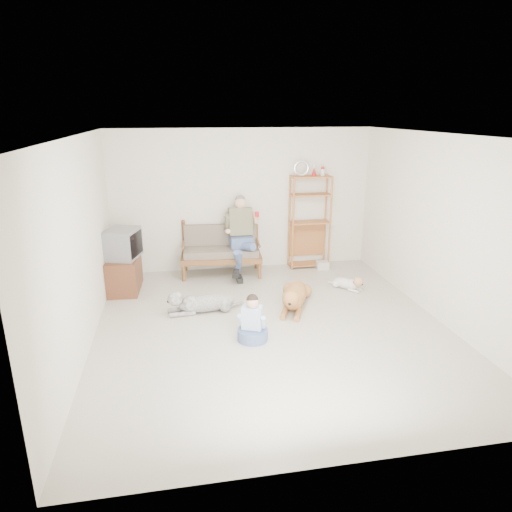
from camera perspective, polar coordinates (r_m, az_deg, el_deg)
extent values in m
plane|color=beige|center=(6.69, 2.04, -8.89)|extent=(5.50, 5.50, 0.00)
plane|color=white|center=(6.00, 2.33, 14.86)|extent=(5.50, 5.50, 0.00)
plane|color=beige|center=(8.85, -1.67, 6.97)|extent=(5.00, 0.00, 5.00)
plane|color=beige|center=(3.74, 11.34, -8.78)|extent=(5.00, 0.00, 5.00)
plane|color=beige|center=(6.19, -21.07, 1.07)|extent=(0.00, 5.50, 5.50)
plane|color=beige|center=(7.16, 22.13, 3.10)|extent=(0.00, 5.50, 5.50)
cube|color=brown|center=(8.67, -4.36, -0.12)|extent=(1.55, 0.82, 0.10)
cube|color=#716656|center=(8.63, -4.38, 0.60)|extent=(1.42, 0.71, 0.13)
cube|color=#716656|center=(8.80, -4.58, 2.52)|extent=(1.39, 0.23, 0.45)
cylinder|color=brown|center=(8.81, -4.65, 3.87)|extent=(1.40, 0.16, 0.05)
cylinder|color=brown|center=(8.41, -8.86, -2.29)|extent=(0.07, 0.07, 0.30)
cylinder|color=brown|center=(8.88, -9.08, 0.98)|extent=(0.07, 0.07, 0.95)
cylinder|color=brown|center=(8.55, 0.56, -1.75)|extent=(0.07, 0.07, 0.30)
cylinder|color=brown|center=(9.01, -0.15, 1.45)|extent=(0.07, 0.07, 0.95)
cube|color=#536598|center=(8.60, -1.85, 1.85)|extent=(0.41, 0.39, 0.21)
cube|color=#756F52|center=(8.60, -1.97, 4.35)|extent=(0.43, 0.30, 0.54)
sphere|color=tan|center=(8.50, -1.97, 6.67)|extent=(0.22, 0.22, 0.22)
sphere|color=#5F5A54|center=(8.51, -1.99, 6.97)|extent=(0.20, 0.20, 0.20)
cylinder|color=red|center=(8.39, 0.13, 5.25)|extent=(0.07, 0.07, 0.09)
cube|color=#A36233|center=(8.87, 6.93, 9.81)|extent=(0.77, 0.31, 0.03)
torus|color=silver|center=(8.79, 5.68, 10.87)|extent=(0.31, 0.05, 0.31)
cone|color=red|center=(8.87, 7.27, 10.42)|extent=(0.10, 0.10, 0.16)
cylinder|color=#A36233|center=(8.79, 4.66, 3.91)|extent=(0.04, 0.04, 1.82)
cylinder|color=#A36233|center=(9.07, 4.18, 4.34)|extent=(0.04, 0.04, 1.82)
cylinder|color=#A36233|center=(9.01, 9.27, 4.07)|extent=(0.04, 0.04, 1.82)
cylinder|color=#A36233|center=(9.28, 8.67, 4.49)|extent=(0.04, 0.04, 1.82)
cube|color=silver|center=(9.14, 8.31, -1.13)|extent=(0.25, 0.19, 0.15)
cube|color=brown|center=(8.24, -16.12, -2.12)|extent=(0.55, 0.93, 0.60)
cube|color=brown|center=(8.06, -17.95, -2.73)|extent=(0.04, 0.40, 0.50)
cube|color=brown|center=(8.48, -17.60, -1.71)|extent=(0.04, 0.40, 0.50)
cube|color=slate|center=(8.04, -16.33, 1.50)|extent=(0.63, 0.71, 0.50)
cube|color=black|center=(7.95, -14.73, 1.46)|extent=(0.17, 0.49, 0.40)
cube|color=silver|center=(8.99, -9.49, 0.01)|extent=(0.12, 0.02, 0.08)
ellipsoid|color=#AC6E3B|center=(7.43, 4.92, -4.84)|extent=(0.71, 1.06, 0.31)
sphere|color=#AC6E3B|center=(7.14, 4.63, -5.59)|extent=(0.31, 0.31, 0.31)
sphere|color=#AC6E3B|center=(6.86, 4.38, -5.35)|extent=(0.25, 0.25, 0.25)
ellipsoid|color=#AC6E3B|center=(6.77, 4.25, -5.91)|extent=(0.17, 0.21, 0.10)
cylinder|color=#AC6E3B|center=(7.92, 5.36, -4.10)|extent=(0.07, 0.40, 0.05)
ellipsoid|color=#AC6E3B|center=(6.89, 3.69, -5.22)|extent=(0.08, 0.09, 0.12)
ellipsoid|color=#AC6E3B|center=(6.87, 5.13, -5.32)|extent=(0.08, 0.09, 0.12)
ellipsoid|color=silver|center=(7.19, -6.16, -5.88)|extent=(0.91, 0.40, 0.27)
sphere|color=silver|center=(7.14, -8.26, -5.96)|extent=(0.27, 0.27, 0.27)
sphere|color=silver|center=(7.08, -10.08, -5.29)|extent=(0.23, 0.23, 0.23)
ellipsoid|color=silver|center=(7.07, -10.90, -5.54)|extent=(0.17, 0.12, 0.09)
cylinder|color=silver|center=(7.30, -2.71, -6.08)|extent=(0.34, 0.20, 0.04)
ellipsoid|color=silver|center=(7.15, -9.97, -5.03)|extent=(0.08, 0.06, 0.11)
ellipsoid|color=silver|center=(7.00, -9.81, -5.52)|extent=(0.08, 0.06, 0.11)
ellipsoid|color=silver|center=(8.21, 11.08, -3.36)|extent=(0.45, 0.50, 0.18)
sphere|color=silver|center=(8.14, 11.92, -3.51)|extent=(0.18, 0.18, 0.18)
sphere|color=tan|center=(8.06, 12.67, -3.18)|extent=(0.17, 0.17, 0.17)
ellipsoid|color=tan|center=(8.03, 13.13, -3.41)|extent=(0.13, 0.14, 0.06)
cylinder|color=silver|center=(8.34, 9.69, -3.34)|extent=(0.17, 0.13, 0.03)
cone|color=tan|center=(8.00, 12.38, -2.93)|extent=(0.05, 0.05, 0.06)
cone|color=tan|center=(8.09, 12.80, -2.71)|extent=(0.05, 0.05, 0.06)
torus|color=red|center=(8.07, 12.52, -3.22)|extent=(0.15, 0.15, 0.02)
cylinder|color=#536598|center=(6.33, -0.43, -9.77)|extent=(0.42, 0.42, 0.15)
cube|color=silver|center=(6.23, -0.47, -7.66)|extent=(0.31, 0.26, 0.33)
sphere|color=tan|center=(6.12, -0.44, -5.79)|extent=(0.17, 0.17, 0.17)
sphere|color=black|center=(6.12, -0.46, -5.51)|extent=(0.16, 0.16, 0.16)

